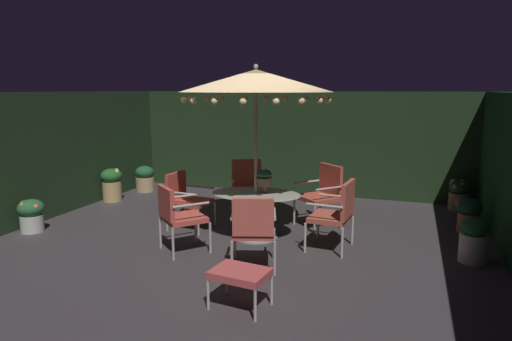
# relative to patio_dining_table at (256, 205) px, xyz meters

# --- Properties ---
(ground_plane) EXTENTS (7.88, 7.61, 0.02)m
(ground_plane) POSITION_rel_patio_dining_table_xyz_m (-0.16, -0.36, -0.53)
(ground_plane) COLOR #3D373A
(hedge_backdrop_rear) EXTENTS (7.88, 0.30, 2.23)m
(hedge_backdrop_rear) POSITION_rel_patio_dining_table_xyz_m (-0.16, 3.29, 0.60)
(hedge_backdrop_rear) COLOR #1E321A
(hedge_backdrop_rear) RESTS_ON ground_plane
(hedge_backdrop_left) EXTENTS (0.30, 7.61, 2.23)m
(hedge_backdrop_left) POSITION_rel_patio_dining_table_xyz_m (-3.96, -0.36, 0.60)
(hedge_backdrop_left) COLOR #1C301A
(hedge_backdrop_left) RESTS_ON ground_plane
(patio_dining_table) EXTENTS (1.40, 1.01, 0.71)m
(patio_dining_table) POSITION_rel_patio_dining_table_xyz_m (0.00, 0.00, 0.00)
(patio_dining_table) COLOR #BBAFAB
(patio_dining_table) RESTS_ON ground_plane
(patio_umbrella) EXTENTS (2.27, 2.27, 2.64)m
(patio_umbrella) POSITION_rel_patio_dining_table_xyz_m (0.00, 0.00, 1.87)
(patio_umbrella) COLOR #B4B3A6
(patio_umbrella) RESTS_ON ground_plane
(centerpiece_planter) EXTENTS (0.25, 0.25, 0.39)m
(centerpiece_planter) POSITION_rel_patio_dining_table_xyz_m (0.11, 0.06, 0.42)
(centerpiece_planter) COLOR #7F6446
(centerpiece_planter) RESTS_ON patio_dining_table
(patio_chair_north) EXTENTS (0.62, 0.70, 1.01)m
(patio_chair_north) POSITION_rel_patio_dining_table_xyz_m (1.27, -0.12, 0.06)
(patio_chair_north) COLOR #B8B6A7
(patio_chair_north) RESTS_ON ground_plane
(patio_chair_northeast) EXTENTS (0.83, 0.83, 1.04)m
(patio_chair_northeast) POSITION_rel_patio_dining_table_xyz_m (0.86, 0.94, 0.09)
(patio_chair_northeast) COLOR #B9AEAB
(patio_chair_northeast) RESTS_ON ground_plane
(patio_chair_east) EXTENTS (0.79, 0.79, 1.01)m
(patio_chair_east) POSITION_rel_patio_dining_table_xyz_m (-0.56, 1.15, 0.05)
(patio_chair_east) COLOR #B3B1A3
(patio_chair_east) RESTS_ON ground_plane
(patio_chair_southeast) EXTENTS (0.67, 0.63, 0.92)m
(patio_chair_southeast) POSITION_rel_patio_dining_table_xyz_m (-1.27, 0.10, 0.01)
(patio_chair_southeast) COLOR #B5AFA8
(patio_chair_southeast) RESTS_ON ground_plane
(patio_chair_south) EXTENTS (0.80, 0.80, 0.95)m
(patio_chair_south) POSITION_rel_patio_dining_table_xyz_m (-0.83, -0.96, 0.05)
(patio_chair_south) COLOR #B8AEAA
(patio_chair_south) RESTS_ON ground_plane
(patio_chair_southwest) EXTENTS (0.71, 0.72, 0.97)m
(patio_chair_southwest) POSITION_rel_patio_dining_table_xyz_m (0.39, -1.21, 0.05)
(patio_chair_southwest) COLOR #B5AFA5
(patio_chair_southwest) RESTS_ON ground_plane
(ottoman_footrest) EXTENTS (0.63, 0.50, 0.41)m
(ottoman_footrest) POSITION_rel_patio_dining_table_xyz_m (0.59, -2.20, -0.16)
(ottoman_footrest) COLOR #B5B4A8
(ottoman_footrest) RESTS_ON ground_plane
(potted_plant_left_far) EXTENTS (0.41, 0.41, 0.53)m
(potted_plant_left_far) POSITION_rel_patio_dining_table_xyz_m (-3.52, -0.92, -0.23)
(potted_plant_left_far) COLOR beige
(potted_plant_left_far) RESTS_ON ground_plane
(potted_plant_right_far) EXTENTS (0.37, 0.37, 0.58)m
(potted_plant_right_far) POSITION_rel_patio_dining_table_xyz_m (3.12, 2.78, -0.22)
(potted_plant_right_far) COLOR olive
(potted_plant_right_far) RESTS_ON ground_plane
(potted_plant_back_left) EXTENTS (0.43, 0.43, 0.68)m
(potted_plant_back_left) POSITION_rel_patio_dining_table_xyz_m (-3.57, 1.22, -0.15)
(potted_plant_back_left) COLOR tan
(potted_plant_back_left) RESTS_ON ground_plane
(potted_plant_left_near) EXTENTS (0.41, 0.41, 0.58)m
(potted_plant_left_near) POSITION_rel_patio_dining_table_xyz_m (-3.44, 2.23, -0.22)
(potted_plant_left_near) COLOR tan
(potted_plant_left_near) RESTS_ON ground_plane
(potted_plant_right_near) EXTENTS (0.42, 0.40, 0.56)m
(potted_plant_right_near) POSITION_rel_patio_dining_table_xyz_m (3.14, 1.37, -0.20)
(potted_plant_right_near) COLOR #A75D41
(potted_plant_right_near) RESTS_ON ground_plane
(potted_plant_front_corner) EXTENTS (0.36, 0.36, 0.61)m
(potted_plant_front_corner) POSITION_rel_patio_dining_table_xyz_m (3.06, -0.01, -0.20)
(potted_plant_front_corner) COLOR beige
(potted_plant_front_corner) RESTS_ON ground_plane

